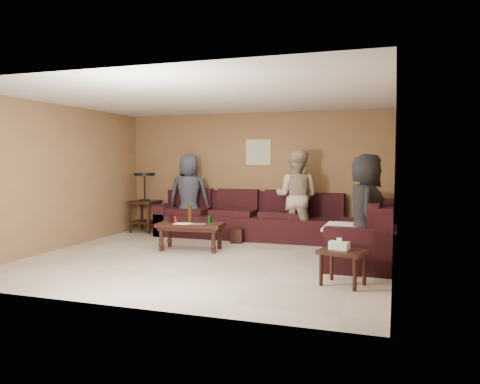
% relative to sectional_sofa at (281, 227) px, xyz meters
% --- Properties ---
extents(room, '(5.60, 5.50, 2.50)m').
position_rel_sectional_sofa_xyz_m(room, '(-0.81, -1.52, 1.34)').
color(room, '#B8AD9C').
rests_on(room, ground).
extents(sectional_sofa, '(4.65, 2.90, 0.97)m').
position_rel_sectional_sofa_xyz_m(sectional_sofa, '(0.00, 0.00, 0.00)').
color(sectional_sofa, black).
rests_on(sectional_sofa, ground).
extents(coffee_table, '(1.18, 0.69, 0.75)m').
position_rel_sectional_sofa_xyz_m(coffee_table, '(-1.37, -0.94, 0.07)').
color(coffee_table, black).
rests_on(coffee_table, ground).
extents(end_table_left, '(0.58, 0.58, 1.27)m').
position_rel_sectional_sofa_xyz_m(end_table_left, '(-3.13, 0.59, 0.34)').
color(end_table_left, black).
rests_on(end_table_left, ground).
extents(side_table_right, '(0.64, 0.57, 0.59)m').
position_rel_sectional_sofa_xyz_m(side_table_right, '(1.35, -2.42, 0.06)').
color(side_table_right, black).
rests_on(side_table_right, ground).
extents(waste_bin, '(0.25, 0.25, 0.26)m').
position_rel_sectional_sofa_xyz_m(waste_bin, '(-0.83, -0.05, -0.20)').
color(waste_bin, black).
rests_on(waste_bin, ground).
extents(wall_art, '(0.52, 0.04, 0.52)m').
position_rel_sectional_sofa_xyz_m(wall_art, '(-0.71, 0.96, 1.37)').
color(wall_art, tan).
rests_on(wall_art, ground).
extents(person_left, '(0.91, 0.70, 1.66)m').
position_rel_sectional_sofa_xyz_m(person_left, '(-2.02, 0.42, 0.51)').
color(person_left, '#2A2D3A').
rests_on(person_left, ground).
extents(person_middle, '(0.90, 0.74, 1.73)m').
position_rel_sectional_sofa_xyz_m(person_middle, '(0.21, 0.36, 0.54)').
color(person_middle, tan).
rests_on(person_middle, ground).
extents(person_right, '(0.60, 0.85, 1.64)m').
position_rel_sectional_sofa_xyz_m(person_right, '(1.56, -1.33, 0.49)').
color(person_right, black).
rests_on(person_right, ground).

